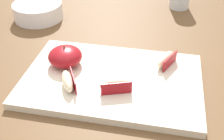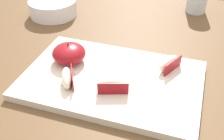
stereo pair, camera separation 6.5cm
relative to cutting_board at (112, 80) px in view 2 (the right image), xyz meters
The scene contains 7 objects.
dining_table 0.14m from the cutting_board, 105.32° to the left, with size 1.29×0.99×0.72m.
cutting_board is the anchor object (origin of this frame).
apple_half_skin_up 0.13m from the cutting_board, 166.25° to the left, with size 0.08×0.08×0.05m.
apple_wedge_near_knife 0.05m from the cutting_board, 69.46° to the right, with size 0.07×0.05×0.03m.
apple_wedge_back 0.11m from the cutting_board, 149.08° to the right, with size 0.05×0.07×0.03m.
apple_wedge_front 0.14m from the cutting_board, 31.81° to the left, with size 0.05×0.07×0.03m.
ceramic_fruit_bowl 0.42m from the cutting_board, 136.33° to the left, with size 0.16×0.16×0.05m.
Camera 2 is at (0.19, -0.59, 1.14)m, focal length 45.49 mm.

